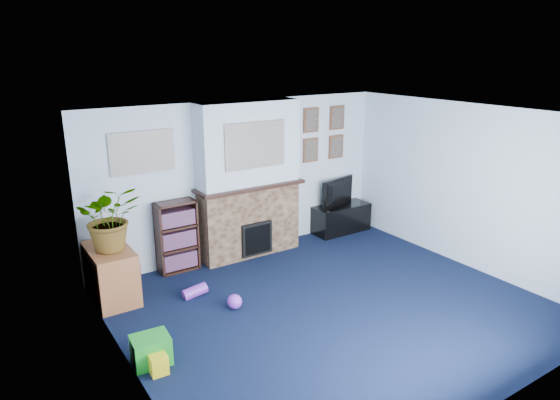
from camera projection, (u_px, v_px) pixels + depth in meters
floor at (331, 307)px, 6.31m from camera, size 5.00×4.50×0.01m
ceiling at (338, 116)px, 5.61m from camera, size 5.00×4.50×0.01m
wall_back at (242, 178)px, 7.76m from camera, size 5.00×0.04×2.40m
wall_front at (505, 290)px, 4.16m from camera, size 5.00×0.04×2.40m
wall_left at (126, 265)px, 4.65m from camera, size 0.04×4.50×2.40m
wall_right at (467, 187)px, 7.27m from camera, size 0.04×4.50×2.40m
chimney_breast at (249, 182)px, 7.60m from camera, size 1.72×0.50×2.40m
collage_main at (255, 145)px, 7.26m from camera, size 1.00×0.03×0.68m
collage_left at (142, 152)px, 6.76m from camera, size 0.90×0.03×0.58m
portrait_tl at (311, 120)px, 8.19m from camera, size 0.30×0.03×0.40m
portrait_tr at (337, 118)px, 8.48m from camera, size 0.30×0.03×0.40m
portrait_bl at (310, 150)px, 8.34m from camera, size 0.30×0.03×0.40m
portrait_br at (336, 147)px, 8.63m from camera, size 0.30×0.03×0.40m
tv_stand at (341, 219)px, 8.84m from camera, size 1.04×0.44×0.49m
television at (341, 192)px, 8.71m from camera, size 0.81×0.28×0.46m
bookshelf at (177, 238)px, 7.23m from camera, size 0.58×0.28×1.05m
sideboard at (111, 274)px, 6.43m from camera, size 0.50×0.90×0.70m
potted_plant at (110, 217)px, 6.19m from camera, size 0.86×0.77×0.84m
mantel_clock at (249, 180)px, 7.54m from camera, size 0.09×0.06×0.13m
mantel_candle at (267, 177)px, 7.71m from camera, size 0.05×0.05×0.16m
mantel_teddy at (217, 186)px, 7.26m from camera, size 0.12×0.12×0.12m
mantel_can at (289, 174)px, 7.93m from camera, size 0.07×0.07×0.13m
green_crate at (151, 351)px, 5.15m from camera, size 0.40×0.34×0.30m
toy_ball at (235, 302)px, 6.24m from camera, size 0.19×0.19×0.19m
toy_block at (158, 363)px, 4.99m from camera, size 0.18×0.18×0.21m
toy_tube at (195, 292)px, 6.55m from camera, size 0.34×0.15×0.19m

